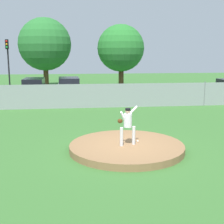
{
  "coord_description": "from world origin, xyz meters",
  "views": [
    {
      "loc": [
        -2.01,
        -11.86,
        3.92
      ],
      "look_at": [
        -0.21,
        3.27,
        0.97
      ],
      "focal_mm": 49.54,
      "sensor_mm": 36.0,
      "label": 1
    }
  ],
  "objects_px": {
    "baseball": "(138,141)",
    "traffic_cone_orange": "(3,95)",
    "parked_car_charcoal": "(34,89)",
    "traffic_light_near": "(8,57)",
    "pitcher_youth": "(127,123)",
    "parked_car_silver": "(69,89)"
  },
  "relations": [
    {
      "from": "parked_car_silver",
      "to": "traffic_light_near",
      "type": "relative_size",
      "value": 0.94
    },
    {
      "from": "parked_car_silver",
      "to": "pitcher_youth",
      "type": "bearing_deg",
      "value": -80.26
    },
    {
      "from": "pitcher_youth",
      "to": "traffic_light_near",
      "type": "bearing_deg",
      "value": 113.87
    },
    {
      "from": "parked_car_charcoal",
      "to": "traffic_cone_orange",
      "type": "bearing_deg",
      "value": 162.29
    },
    {
      "from": "parked_car_charcoal",
      "to": "traffic_light_near",
      "type": "distance_m",
      "value": 5.3
    },
    {
      "from": "baseball",
      "to": "traffic_light_near",
      "type": "height_order",
      "value": "traffic_light_near"
    },
    {
      "from": "baseball",
      "to": "traffic_cone_orange",
      "type": "height_order",
      "value": "traffic_cone_orange"
    },
    {
      "from": "baseball",
      "to": "traffic_cone_orange",
      "type": "distance_m",
      "value": 17.82
    },
    {
      "from": "baseball",
      "to": "traffic_light_near",
      "type": "relative_size",
      "value": 0.01
    },
    {
      "from": "pitcher_youth",
      "to": "parked_car_silver",
      "type": "bearing_deg",
      "value": 99.74
    },
    {
      "from": "parked_car_charcoal",
      "to": "traffic_cone_orange",
      "type": "distance_m",
      "value": 3.02
    },
    {
      "from": "traffic_cone_orange",
      "to": "traffic_light_near",
      "type": "relative_size",
      "value": 0.11
    },
    {
      "from": "baseball",
      "to": "traffic_cone_orange",
      "type": "bearing_deg",
      "value": 119.68
    },
    {
      "from": "parked_car_silver",
      "to": "parked_car_charcoal",
      "type": "distance_m",
      "value": 2.94
    },
    {
      "from": "parked_car_charcoal",
      "to": "traffic_light_near",
      "type": "height_order",
      "value": "traffic_light_near"
    },
    {
      "from": "parked_car_silver",
      "to": "parked_car_charcoal",
      "type": "relative_size",
      "value": 1.01
    },
    {
      "from": "parked_car_silver",
      "to": "traffic_light_near",
      "type": "bearing_deg",
      "value": 146.69
    },
    {
      "from": "parked_car_charcoal",
      "to": "traffic_cone_orange",
      "type": "height_order",
      "value": "parked_car_charcoal"
    },
    {
      "from": "baseball",
      "to": "parked_car_silver",
      "type": "bearing_deg",
      "value": 101.92
    },
    {
      "from": "parked_car_charcoal",
      "to": "baseball",
      "type": "bearing_deg",
      "value": -67.61
    },
    {
      "from": "baseball",
      "to": "parked_car_charcoal",
      "type": "relative_size",
      "value": 0.02
    },
    {
      "from": "baseball",
      "to": "parked_car_silver",
      "type": "height_order",
      "value": "parked_car_silver"
    }
  ]
}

